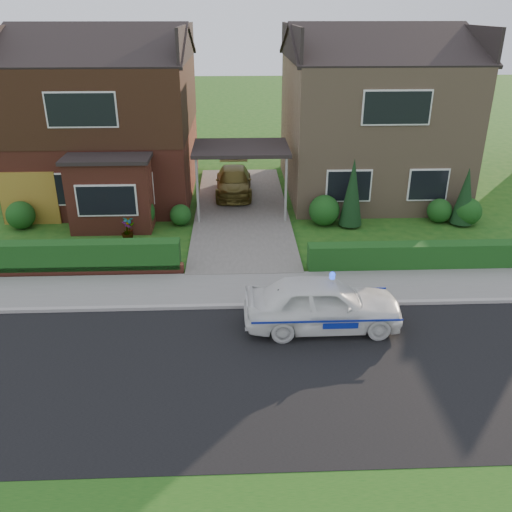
{
  "coord_description": "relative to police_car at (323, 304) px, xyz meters",
  "views": [
    {
      "loc": [
        -0.26,
        -10.34,
        7.81
      ],
      "look_at": [
        0.3,
        3.5,
        1.42
      ],
      "focal_mm": 38.0,
      "sensor_mm": 36.0,
      "label": 1
    }
  ],
  "objects": [
    {
      "name": "conifer_b",
      "position": [
        6.6,
        7.22,
        0.39
      ],
      "size": [
        0.9,
        0.9,
        2.2
      ],
      "primitive_type": "cone",
      "color": "black",
      "rests_on": "ground"
    },
    {
      "name": "police_car",
      "position": [
        0.0,
        0.0,
        0.0
      ],
      "size": [
        3.81,
        4.16,
        1.58
      ],
      "rotation": [
        0.0,
        0.0,
        1.58
      ],
      "color": "white",
      "rests_on": "ground"
    },
    {
      "name": "sidewalk",
      "position": [
        -2.0,
        2.12,
        -0.66
      ],
      "size": [
        60.0,
        2.0,
        0.1
      ],
      "primitive_type": "cube",
      "color": "slate",
      "rests_on": "ground"
    },
    {
      "name": "potted_plant_c",
      "position": [
        -6.19,
        6.04,
        -0.33
      ],
      "size": [
        0.52,
        0.52,
        0.76
      ],
      "primitive_type": "imported",
      "rotation": [
        0.0,
        0.0,
        1.81
      ],
      "color": "gray",
      "rests_on": "ground"
    },
    {
      "name": "dwarf_wall",
      "position": [
        -7.8,
        3.32,
        -0.53
      ],
      "size": [
        7.7,
        0.25,
        0.36
      ],
      "primitive_type": "cube",
      "color": "brown",
      "rests_on": "ground"
    },
    {
      "name": "potted_plant_a",
      "position": [
        -6.24,
        6.62,
        -0.29
      ],
      "size": [
        0.45,
        0.31,
        0.83
      ],
      "primitive_type": "imported",
      "rotation": [
        0.0,
        0.0,
        0.04
      ],
      "color": "gray",
      "rests_on": "ground"
    },
    {
      "name": "shrub_right_near",
      "position": [
        1.2,
        7.42,
        -0.11
      ],
      "size": [
        1.2,
        1.2,
        1.2
      ],
      "primitive_type": "sphere",
      "color": "#123A13",
      "rests_on": "ground"
    },
    {
      "name": "carport_link",
      "position": [
        -2.0,
        8.98,
        1.95
      ],
      "size": [
        3.8,
        3.0,
        2.77
      ],
      "color": "black",
      "rests_on": "ground"
    },
    {
      "name": "conifer_a",
      "position": [
        2.2,
        7.22,
        0.59
      ],
      "size": [
        0.9,
        0.9,
        2.6
      ],
      "primitive_type": "cone",
      "color": "black",
      "rests_on": "ground"
    },
    {
      "name": "road",
      "position": [
        -2.0,
        -1.98,
        -0.71
      ],
      "size": [
        60.0,
        6.0,
        0.02
      ],
      "primitive_type": "cube",
      "color": "black",
      "rests_on": "ground"
    },
    {
      "name": "garage_door",
      "position": [
        -10.24,
        7.98,
        0.34
      ],
      "size": [
        2.2,
        0.1,
        2.1
      ],
      "primitive_type": "cube",
      "color": "olive",
      "rests_on": "ground"
    },
    {
      "name": "driveway_car",
      "position": [
        -2.31,
        11.11,
        -0.03
      ],
      "size": [
        1.59,
        3.87,
        1.12
      ],
      "primitive_type": "imported",
      "rotation": [
        0.0,
        0.0,
        -0.0
      ],
      "color": "brown",
      "rests_on": "driveway"
    },
    {
      "name": "shrub_left_mid",
      "position": [
        -6.0,
        7.32,
        -0.05
      ],
      "size": [
        1.32,
        1.32,
        1.32
      ],
      "primitive_type": "sphere",
      "color": "#123A13",
      "rests_on": "ground"
    },
    {
      "name": "driveway",
      "position": [
        -2.0,
        9.02,
        -0.65
      ],
      "size": [
        3.8,
        12.0,
        0.12
      ],
      "primitive_type": "cube",
      "color": "#666059",
      "rests_on": "ground"
    },
    {
      "name": "hedge_left",
      "position": [
        -7.8,
        3.47,
        -0.71
      ],
      "size": [
        7.5,
        0.55,
        0.9
      ],
      "primitive_type": "cube",
      "color": "#123A13",
      "rests_on": "ground"
    },
    {
      "name": "hedge_right",
      "position": [
        3.8,
        3.37,
        -0.71
      ],
      "size": [
        7.5,
        0.55,
        0.8
      ],
      "primitive_type": "cube",
      "color": "#123A13",
      "rests_on": "ground"
    },
    {
      "name": "shrub_left_far",
      "position": [
        -10.5,
        7.52,
        -0.17
      ],
      "size": [
        1.08,
        1.08,
        1.08
      ],
      "primitive_type": "sphere",
      "color": "#123A13",
      "rests_on": "ground"
    },
    {
      "name": "ground",
      "position": [
        -2.0,
        -1.98,
        -0.71
      ],
      "size": [
        120.0,
        120.0,
        0.0
      ],
      "primitive_type": "plane",
      "color": "#184D14",
      "rests_on": "ground"
    },
    {
      "name": "house_left",
      "position": [
        -7.78,
        11.93,
        3.1
      ],
      "size": [
        7.5,
        9.53,
        7.25
      ],
      "color": "brown",
      "rests_on": "ground"
    },
    {
      "name": "shrub_right_far",
      "position": [
        6.8,
        7.22,
        -0.17
      ],
      "size": [
        1.08,
        1.08,
        1.08
      ],
      "primitive_type": "sphere",
      "color": "#123A13",
      "rests_on": "ground"
    },
    {
      "name": "shrub_left_near",
      "position": [
        -4.4,
        7.62,
        -0.29
      ],
      "size": [
        0.84,
        0.84,
        0.84
      ],
      "primitive_type": "sphere",
      "color": "#123A13",
      "rests_on": "ground"
    },
    {
      "name": "potted_plant_b",
      "position": [
        -7.73,
        4.11,
        -0.29
      ],
      "size": [
        0.56,
        0.51,
        0.83
      ],
      "primitive_type": "imported",
      "rotation": [
        0.0,
        0.0,
        0.39
      ],
      "color": "gray",
      "rests_on": "ground"
    },
    {
      "name": "kerb",
      "position": [
        -2.0,
        1.07,
        -0.65
      ],
      "size": [
        60.0,
        0.16,
        0.12
      ],
      "primitive_type": "cube",
      "color": "#9E9993",
      "rests_on": "ground"
    },
    {
      "name": "house_right",
      "position": [
        3.8,
        12.02,
        2.96
      ],
      "size": [
        7.5,
        8.06,
        7.25
      ],
      "color": "#987B5D",
      "rests_on": "ground"
    },
    {
      "name": "shrub_right_mid",
      "position": [
        5.8,
        7.52,
        -0.23
      ],
      "size": [
        0.96,
        0.96,
        0.96
      ],
      "primitive_type": "sphere",
      "color": "#123A13",
      "rests_on": "ground"
    }
  ]
}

